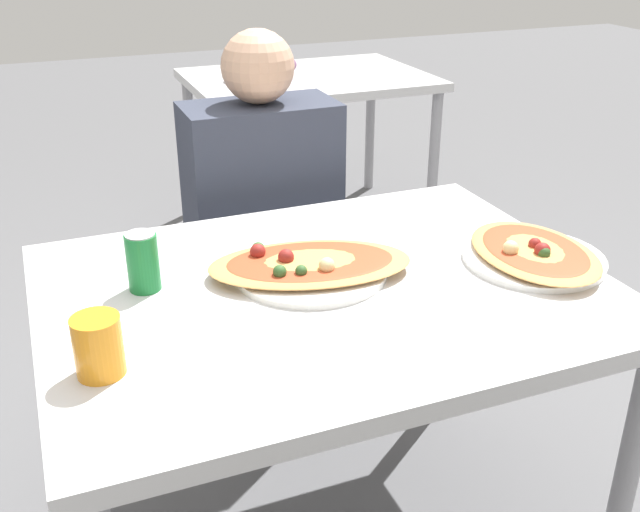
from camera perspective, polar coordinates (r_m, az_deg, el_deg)
The scene contains 8 objects.
dining_table at distance 1.61m, azimuth 0.42°, elevation -4.52°, with size 1.17×0.89×0.74m.
chair_far_seated at distance 2.36m, azimuth -5.00°, elevation 0.91°, with size 0.40×0.40×0.87m.
person_seated at distance 2.19m, azimuth -4.32°, elevation 4.43°, with size 0.43×0.25×1.17m.
pizza_main at distance 1.61m, azimuth -0.83°, elevation -0.73°, with size 0.48×0.33×0.06m.
soda_can at distance 1.57m, azimuth -13.35°, elevation -0.43°, with size 0.07×0.07×0.12m.
drink_glass at distance 1.32m, azimuth -16.54°, elevation -6.59°, with size 0.08×0.08×0.11m.
pizza_second at distance 1.73m, azimuth 16.00°, elevation 0.16°, with size 0.32×0.38×0.06m.
background_table at distance 3.59m, azimuth -1.53°, elevation 12.67°, with size 1.10×0.80×0.86m.
Camera 1 is at (-0.53, -1.29, 1.46)m, focal length 42.00 mm.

